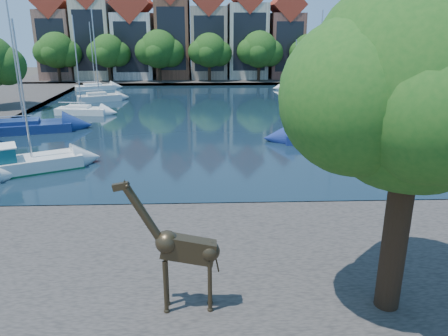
{
  "coord_description": "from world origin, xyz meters",
  "views": [
    {
      "loc": [
        1.55,
        -21.27,
        9.55
      ],
      "look_at": [
        2.3,
        -2.0,
        3.09
      ],
      "focal_mm": 35.0,
      "sensor_mm": 36.0,
      "label": 1
    }
  ],
  "objects_px": {
    "plane_tree": "(419,91)",
    "giraffe_statue": "(181,249)",
    "motorsailer": "(12,163)",
    "sailboat_right_a": "(407,162)"
  },
  "relations": [
    {
      "from": "motorsailer",
      "to": "sailboat_right_a",
      "type": "height_order",
      "value": "sailboat_right_a"
    },
    {
      "from": "plane_tree",
      "to": "giraffe_statue",
      "type": "relative_size",
      "value": 2.36
    },
    {
      "from": "plane_tree",
      "to": "motorsailer",
      "type": "height_order",
      "value": "plane_tree"
    },
    {
      "from": "giraffe_statue",
      "to": "motorsailer",
      "type": "relative_size",
      "value": 0.47
    },
    {
      "from": "motorsailer",
      "to": "plane_tree",
      "type": "bearing_deg",
      "value": -39.27
    },
    {
      "from": "giraffe_statue",
      "to": "motorsailer",
      "type": "bearing_deg",
      "value": 127.87
    },
    {
      "from": "plane_tree",
      "to": "giraffe_statue",
      "type": "distance_m",
      "value": 8.55
    },
    {
      "from": "giraffe_statue",
      "to": "motorsailer",
      "type": "height_order",
      "value": "motorsailer"
    },
    {
      "from": "giraffe_statue",
      "to": "sailboat_right_a",
      "type": "bearing_deg",
      "value": 46.53
    },
    {
      "from": "giraffe_statue",
      "to": "sailboat_right_a",
      "type": "height_order",
      "value": "sailboat_right_a"
    }
  ]
}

